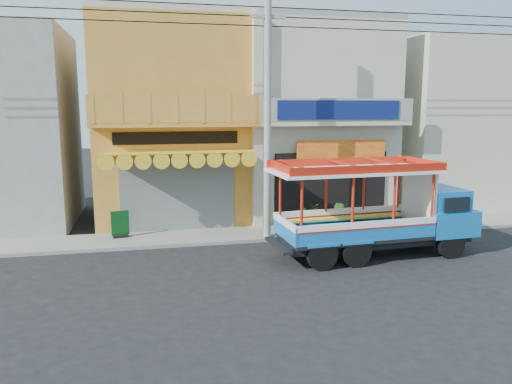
% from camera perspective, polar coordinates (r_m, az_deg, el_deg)
% --- Properties ---
extents(ground, '(90.00, 90.00, 0.00)m').
position_cam_1_polar(ground, '(15.08, 8.04, -8.44)').
color(ground, black).
rests_on(ground, ground).
extents(sidewalk, '(30.00, 2.00, 0.12)m').
position_cam_1_polar(sidewalk, '(18.70, 3.75, -4.56)').
color(sidewalk, slate).
rests_on(sidewalk, ground).
extents(shophouse_left, '(6.00, 7.50, 8.24)m').
position_cam_1_polar(shophouse_left, '(21.38, -9.63, 8.11)').
color(shophouse_left, '#C1782B').
rests_on(shophouse_left, ground).
extents(shophouse_right, '(6.00, 6.75, 8.24)m').
position_cam_1_polar(shophouse_right, '(22.51, 5.97, 8.27)').
color(shophouse_right, '#C0B89D').
rests_on(shophouse_right, ground).
extents(party_pilaster, '(0.35, 0.30, 8.00)m').
position_cam_1_polar(party_pilaster, '(18.70, 0.19, 7.68)').
color(party_pilaster, '#C0B89D').
rests_on(party_pilaster, ground).
extents(filler_building_right, '(6.00, 6.00, 7.60)m').
position_cam_1_polar(filler_building_right, '(25.63, 21.07, 7.17)').
color(filler_building_right, '#C0B89D').
rests_on(filler_building_right, ground).
extents(utility_pole, '(28.00, 0.26, 9.00)m').
position_cam_1_polar(utility_pole, '(17.22, 1.83, 10.93)').
color(utility_pole, gray).
rests_on(utility_pole, ground).
extents(songthaew_truck, '(6.62, 2.51, 3.04)m').
position_cam_1_polar(songthaew_truck, '(16.28, 14.89, -1.97)').
color(songthaew_truck, black).
rests_on(songthaew_truck, ground).
extents(green_sign, '(0.62, 0.38, 0.95)m').
position_cam_1_polar(green_sign, '(18.22, -15.26, -3.80)').
color(green_sign, black).
rests_on(green_sign, sidewalk).
extents(potted_plant_a, '(1.07, 0.99, 0.99)m').
position_cam_1_polar(potted_plant_a, '(18.93, 5.86, -2.69)').
color(potted_plant_a, '#2C601B').
rests_on(potted_plant_a, sidewalk).
extents(potted_plant_b, '(0.66, 0.63, 0.94)m').
position_cam_1_polar(potted_plant_b, '(19.16, 9.67, -2.69)').
color(potted_plant_b, '#2C601B').
rests_on(potted_plant_b, sidewalk).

